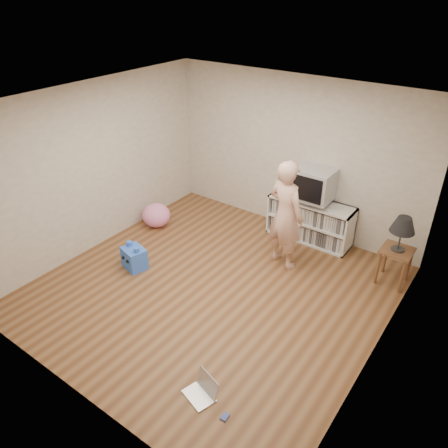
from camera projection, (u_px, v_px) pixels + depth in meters
ground at (213, 289)px, 6.20m from camera, size 4.50×4.50×0.00m
walls at (211, 208)px, 5.55m from camera, size 4.52×4.52×2.60m
ceiling at (210, 106)px, 4.90m from camera, size 4.50×4.50×0.01m
media_unit at (310, 220)px, 7.21m from camera, size 1.40×0.45×0.70m
dvd_deck at (312, 200)px, 7.00m from camera, size 0.45×0.35×0.07m
crt_tv at (314, 184)px, 6.86m from camera, size 0.60×0.53×0.50m
side_table at (396, 258)px, 6.14m from camera, size 0.42×0.42×0.55m
table_lamp at (403, 225)px, 5.88m from camera, size 0.34×0.34×0.52m
person at (286, 215)px, 6.34m from camera, size 0.70×0.55×1.69m
laptop at (203, 390)px, 4.62m from camera, size 0.40×0.36×0.23m
playing_cards at (225, 417)px, 4.40m from camera, size 0.07×0.09×0.02m
plush_blue at (134, 258)px, 6.57m from camera, size 0.41×0.36×0.41m
plush_pink at (156, 215)px, 7.65m from camera, size 0.57×0.57×0.41m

